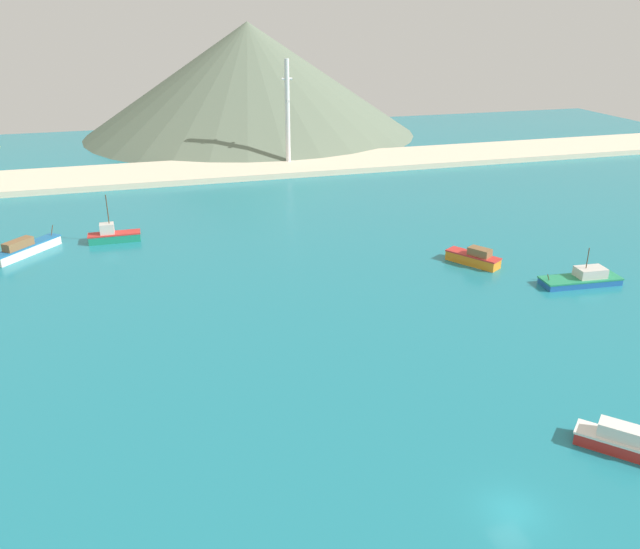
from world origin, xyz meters
TOP-DOWN VIEW (x-y plane):
  - ground at (0.00, 30.00)m, footprint 260.00×280.00m
  - fishing_boat_0 at (20.46, 43.64)m, footprint 5.98×7.62m
  - fishing_boat_1 at (12.65, 2.79)m, footprint 8.28×8.62m
  - fishing_boat_2 at (-27.62, 67.13)m, footprint 7.67×2.34m
  - fishing_boat_5 at (-39.65, 64.64)m, footprint 8.78×9.70m
  - fishing_boat_6 at (30.52, 33.54)m, footprint 10.59×3.94m
  - beach_strip at (0.00, 107.51)m, footprint 247.00×18.78m
  - hill_central at (9.16, 153.24)m, footprint 91.71×91.71m
  - radio_tower at (9.61, 109.17)m, footprint 2.31×1.85m

SIDE VIEW (x-z plane):
  - ground at x=0.00m, z-range -0.50..0.00m
  - beach_strip at x=0.00m, z-range 0.00..1.20m
  - fishing_boat_6 at x=30.52m, z-range -1.69..3.21m
  - fishing_boat_1 at x=12.65m, z-range -0.30..2.06m
  - fishing_boat_0 at x=20.46m, z-range -0.30..2.23m
  - fishing_boat_5 at x=-39.65m, z-range -0.48..2.40m
  - fishing_boat_2 at x=-27.62m, z-range -2.70..4.65m
  - radio_tower at x=9.61m, z-range 0.23..23.30m
  - hill_central at x=9.16m, z-range 0.00..29.68m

